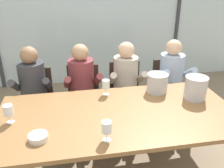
{
  "coord_description": "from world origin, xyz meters",
  "views": [
    {
      "loc": [
        -0.42,
        -1.97,
        1.96
      ],
      "look_at": [
        0.0,
        0.35,
        0.89
      ],
      "focal_mm": 38.92,
      "sensor_mm": 36.0,
      "label": 1
    }
  ],
  "objects_px": {
    "dining_table": "(118,118)",
    "tasting_bowl": "(38,137)",
    "wine_glass_near_bucket": "(106,85)",
    "wine_glass_center_pour": "(107,128)",
    "person_maroon_top": "(83,85)",
    "chair_near_curtain": "(36,97)",
    "ice_bucket_secondary": "(196,87)",
    "wine_glass_by_left_taster": "(8,111)",
    "ice_bucket_primary": "(157,83)",
    "person_charcoal_jacket": "(33,89)",
    "chair_left_of_center": "(83,93)",
    "person_pale_blue_shirt": "(173,78)",
    "chair_center": "(125,89)",
    "person_beige_jumper": "(126,82)",
    "chair_right_of_center": "(168,86)"
  },
  "relations": [
    {
      "from": "dining_table",
      "to": "wine_glass_near_bucket",
      "type": "xyz_separation_m",
      "value": [
        -0.06,
        0.41,
        0.18
      ]
    },
    {
      "from": "dining_table",
      "to": "chair_center",
      "type": "relative_size",
      "value": 2.64
    },
    {
      "from": "person_charcoal_jacket",
      "to": "dining_table",
      "type": "bearing_deg",
      "value": -41.83
    },
    {
      "from": "dining_table",
      "to": "wine_glass_center_pour",
      "type": "bearing_deg",
      "value": -114.33
    },
    {
      "from": "chair_right_of_center",
      "to": "person_beige_jumper",
      "type": "distance_m",
      "value": 0.69
    },
    {
      "from": "wine_glass_center_pour",
      "to": "person_charcoal_jacket",
      "type": "bearing_deg",
      "value": 120.3
    },
    {
      "from": "dining_table",
      "to": "tasting_bowl",
      "type": "height_order",
      "value": "tasting_bowl"
    },
    {
      "from": "person_beige_jumper",
      "to": "tasting_bowl",
      "type": "height_order",
      "value": "person_beige_jumper"
    },
    {
      "from": "dining_table",
      "to": "ice_bucket_secondary",
      "type": "relative_size",
      "value": 9.27
    },
    {
      "from": "chair_near_curtain",
      "to": "ice_bucket_primary",
      "type": "height_order",
      "value": "ice_bucket_primary"
    },
    {
      "from": "person_maroon_top",
      "to": "person_beige_jumper",
      "type": "xyz_separation_m",
      "value": [
        0.57,
        -0.0,
        0.0
      ]
    },
    {
      "from": "person_maroon_top",
      "to": "wine_glass_by_left_taster",
      "type": "distance_m",
      "value": 1.1
    },
    {
      "from": "chair_right_of_center",
      "to": "ice_bucket_primary",
      "type": "bearing_deg",
      "value": -121.97
    },
    {
      "from": "person_maroon_top",
      "to": "wine_glass_near_bucket",
      "type": "height_order",
      "value": "person_maroon_top"
    },
    {
      "from": "chair_near_curtain",
      "to": "ice_bucket_primary",
      "type": "relative_size",
      "value": 3.64
    },
    {
      "from": "dining_table",
      "to": "ice_bucket_primary",
      "type": "xyz_separation_m",
      "value": [
        0.52,
        0.38,
        0.17
      ]
    },
    {
      "from": "person_maroon_top",
      "to": "ice_bucket_primary",
      "type": "height_order",
      "value": "person_maroon_top"
    },
    {
      "from": "person_beige_jumper",
      "to": "person_pale_blue_shirt",
      "type": "xyz_separation_m",
      "value": [
        0.65,
        -0.0,
        0.0
      ]
    },
    {
      "from": "person_maroon_top",
      "to": "person_pale_blue_shirt",
      "type": "height_order",
      "value": "same"
    },
    {
      "from": "person_beige_jumper",
      "to": "wine_glass_by_left_taster",
      "type": "height_order",
      "value": "person_beige_jumper"
    },
    {
      "from": "person_maroon_top",
      "to": "wine_glass_center_pour",
      "type": "bearing_deg",
      "value": -89.09
    },
    {
      "from": "chair_near_curtain",
      "to": "wine_glass_center_pour",
      "type": "height_order",
      "value": "wine_glass_center_pour"
    },
    {
      "from": "person_pale_blue_shirt",
      "to": "tasting_bowl",
      "type": "distance_m",
      "value": 2.0
    },
    {
      "from": "chair_center",
      "to": "wine_glass_by_left_taster",
      "type": "bearing_deg",
      "value": -139.25
    },
    {
      "from": "dining_table",
      "to": "person_maroon_top",
      "type": "relative_size",
      "value": 1.94
    },
    {
      "from": "dining_table",
      "to": "wine_glass_center_pour",
      "type": "relative_size",
      "value": 13.31
    },
    {
      "from": "dining_table",
      "to": "chair_left_of_center",
      "type": "xyz_separation_m",
      "value": [
        -0.28,
        0.96,
        -0.17
      ]
    },
    {
      "from": "chair_right_of_center",
      "to": "ice_bucket_primary",
      "type": "height_order",
      "value": "ice_bucket_primary"
    },
    {
      "from": "dining_table",
      "to": "chair_right_of_center",
      "type": "height_order",
      "value": "chair_right_of_center"
    },
    {
      "from": "dining_table",
      "to": "wine_glass_by_left_taster",
      "type": "height_order",
      "value": "wine_glass_by_left_taster"
    },
    {
      "from": "wine_glass_near_bucket",
      "to": "wine_glass_center_pour",
      "type": "xyz_separation_m",
      "value": [
        -0.12,
        -0.81,
        0.0
      ]
    },
    {
      "from": "person_charcoal_jacket",
      "to": "person_beige_jumper",
      "type": "relative_size",
      "value": 1.0
    },
    {
      "from": "chair_left_of_center",
      "to": "chair_center",
      "type": "height_order",
      "value": "same"
    },
    {
      "from": "tasting_bowl",
      "to": "wine_glass_near_bucket",
      "type": "distance_m",
      "value": 0.97
    },
    {
      "from": "ice_bucket_primary",
      "to": "wine_glass_by_left_taster",
      "type": "bearing_deg",
      "value": -166.38
    },
    {
      "from": "person_pale_blue_shirt",
      "to": "wine_glass_center_pour",
      "type": "relative_size",
      "value": 6.87
    },
    {
      "from": "wine_glass_center_pour",
      "to": "tasting_bowl",
      "type": "bearing_deg",
      "value": 169.14
    },
    {
      "from": "ice_bucket_secondary",
      "to": "wine_glass_center_pour",
      "type": "distance_m",
      "value": 1.18
    },
    {
      "from": "dining_table",
      "to": "person_pale_blue_shirt",
      "type": "distance_m",
      "value": 1.25
    },
    {
      "from": "chair_left_of_center",
      "to": "wine_glass_near_bucket",
      "type": "height_order",
      "value": "wine_glass_near_bucket"
    },
    {
      "from": "wine_glass_by_left_taster",
      "to": "person_pale_blue_shirt",
      "type": "bearing_deg",
      "value": 23.09
    },
    {
      "from": "dining_table",
      "to": "chair_right_of_center",
      "type": "bearing_deg",
      "value": 46.41
    },
    {
      "from": "person_charcoal_jacket",
      "to": "wine_glass_by_left_taster",
      "type": "relative_size",
      "value": 6.87
    },
    {
      "from": "chair_near_curtain",
      "to": "ice_bucket_secondary",
      "type": "bearing_deg",
      "value": -20.3
    },
    {
      "from": "ice_bucket_primary",
      "to": "person_charcoal_jacket",
      "type": "bearing_deg",
      "value": 162.38
    },
    {
      "from": "chair_left_of_center",
      "to": "person_charcoal_jacket",
      "type": "distance_m",
      "value": 0.66
    },
    {
      "from": "dining_table",
      "to": "wine_glass_center_pour",
      "type": "xyz_separation_m",
      "value": [
        -0.18,
        -0.4,
        0.18
      ]
    },
    {
      "from": "person_charcoal_jacket",
      "to": "ice_bucket_primary",
      "type": "relative_size",
      "value": 4.97
    },
    {
      "from": "chair_near_curtain",
      "to": "chair_right_of_center",
      "type": "height_order",
      "value": "same"
    },
    {
      "from": "chair_left_of_center",
      "to": "person_pale_blue_shirt",
      "type": "height_order",
      "value": "person_pale_blue_shirt"
    }
  ]
}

